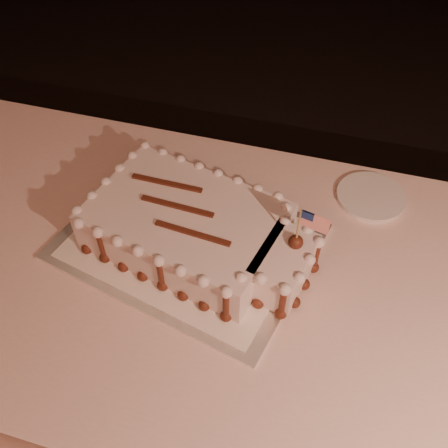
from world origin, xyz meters
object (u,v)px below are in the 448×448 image
(banquet_table, at_px, (281,373))
(cake_board, at_px, (188,241))
(side_plate, at_px, (371,197))
(sheet_cake, at_px, (198,230))

(banquet_table, xyz_separation_m, cake_board, (-0.25, 0.06, 0.38))
(cake_board, height_order, side_plate, side_plate)
(cake_board, bearing_deg, sheet_cake, 0.14)
(cake_board, height_order, sheet_cake, sheet_cake)
(banquet_table, relative_size, sheet_cake, 4.83)
(banquet_table, bearing_deg, cake_board, 167.37)
(cake_board, bearing_deg, side_plate, 46.38)
(banquet_table, distance_m, sheet_cake, 0.49)
(side_plate, bearing_deg, cake_board, -146.60)
(sheet_cake, relative_size, side_plate, 3.19)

